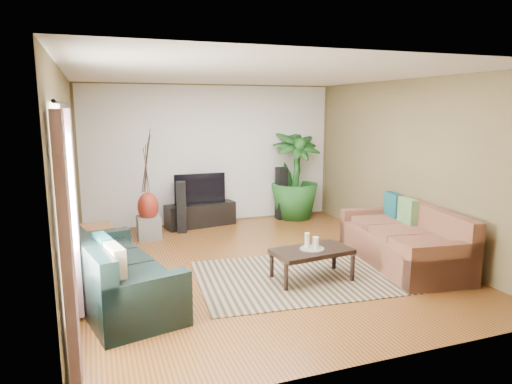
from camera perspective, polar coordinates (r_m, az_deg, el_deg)
name	(u,v)px	position (r m, az deg, el deg)	size (l,w,h in m)	color
floor	(261,265)	(6.71, 0.59, -9.15)	(5.50, 5.50, 0.00)	brown
ceiling	(261,74)	(6.33, 0.63, 14.52)	(5.50, 5.50, 0.00)	white
wall_back	(212,155)	(8.99, -5.54, 4.67)	(5.00, 5.00, 0.00)	brown
wall_front	(375,217)	(3.97, 14.63, -3.05)	(5.00, 5.00, 0.00)	brown
wall_left	(69,183)	(6.00, -22.39, 1.01)	(5.50, 5.50, 0.00)	brown
wall_right	(409,166)	(7.62, 18.55, 3.13)	(5.50, 5.50, 0.00)	brown
backwall_panel	(212,155)	(8.98, -5.52, 4.67)	(4.90, 4.90, 0.00)	white
window_pane	(63,205)	(4.41, -22.98, -1.54)	(1.80, 1.80, 0.00)	white
curtain_near	(68,257)	(3.74, -22.50, -7.52)	(0.08, 0.35, 2.20)	gray
curtain_far	(74,214)	(5.19, -21.83, -2.56)	(0.08, 0.35, 2.20)	gray
curtain_rod	(61,103)	(4.33, -23.17, 10.25)	(0.03, 0.03, 1.90)	black
sofa_left	(117,266)	(5.66, -16.95, -8.86)	(2.14, 0.92, 0.85)	black
sofa_right	(402,235)	(7.01, 17.73, -5.15)	(2.21, 1.00, 0.85)	brown
area_rug	(298,276)	(6.30, 5.28, -10.46)	(2.68, 1.90, 0.01)	#9D835C
coffee_table	(312,264)	(6.16, 6.97, -8.97)	(1.03, 0.56, 0.42)	black
candle_tray	(312,249)	(6.09, 7.02, -7.04)	(0.32, 0.32, 0.01)	gray
candle_tall	(307,240)	(6.06, 6.41, -6.04)	(0.07, 0.07, 0.21)	white
candle_mid	(316,243)	(6.05, 7.55, -6.32)	(0.07, 0.07, 0.16)	white
candle_short	(315,242)	(6.15, 7.37, -6.17)	(0.07, 0.07, 0.13)	beige
tv_stand	(200,215)	(8.87, -6.96, -2.83)	(1.34, 0.40, 0.45)	black
television	(200,189)	(8.76, -7.03, 0.43)	(0.98, 0.05, 0.58)	black
speaker_left	(181,207)	(8.41, -9.32, -1.88)	(0.17, 0.19, 0.94)	black
speaker_right	(281,193)	(9.31, 3.18, -0.17)	(0.19, 0.21, 1.07)	black
potted_plant	(295,175)	(9.37, 4.87, 2.10)	(1.00, 1.00, 1.78)	#1B511C
plant_pot	(294,212)	(9.51, 4.80, -2.46)	(0.33, 0.33, 0.26)	black
pedestal	(149,228)	(8.19, -13.24, -4.36)	(0.39, 0.39, 0.39)	gray
vase	(148,207)	(8.10, -13.35, -1.80)	(0.36, 0.36, 0.50)	maroon
side_table	(95,243)	(7.23, -19.49, -6.08)	(0.50, 0.50, 0.53)	#995732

